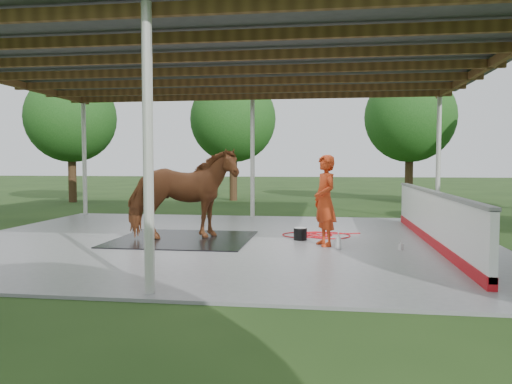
# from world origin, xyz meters

# --- Properties ---
(ground) EXTENTS (100.00, 100.00, 0.00)m
(ground) POSITION_xyz_m (0.00, 0.00, 0.00)
(ground) COLOR #1E3814
(concrete_slab) EXTENTS (12.00, 10.00, 0.05)m
(concrete_slab) POSITION_xyz_m (0.00, 0.00, 0.03)
(concrete_slab) COLOR slate
(concrete_slab) RESTS_ON ground
(pavilion_structure) EXTENTS (12.60, 10.60, 4.05)m
(pavilion_structure) POSITION_xyz_m (0.00, -0.00, 3.97)
(pavilion_structure) COLOR beige
(pavilion_structure) RESTS_ON ground
(dasher_board) EXTENTS (0.16, 8.00, 1.15)m
(dasher_board) POSITION_xyz_m (4.60, 0.00, 0.59)
(dasher_board) COLOR #AF0E15
(dasher_board) RESTS_ON concrete_slab
(tree_belt) EXTENTS (28.00, 28.00, 5.80)m
(tree_belt) POSITION_xyz_m (0.30, 0.90, 3.79)
(tree_belt) COLOR #382314
(tree_belt) RESTS_ON ground
(rubber_mat) EXTENTS (3.04, 2.85, 0.02)m
(rubber_mat) POSITION_xyz_m (-0.88, -0.14, 0.06)
(rubber_mat) COLOR black
(rubber_mat) RESTS_ON concrete_slab
(horse) EXTENTS (2.66, 1.90, 2.05)m
(horse) POSITION_xyz_m (-0.88, -0.14, 1.10)
(horse) COLOR brown
(horse) RESTS_ON rubber_mat
(handler) EXTENTS (0.70, 0.82, 1.91)m
(handler) POSITION_xyz_m (2.32, -0.52, 1.01)
(handler) COLOR red
(handler) RESTS_ON concrete_slab
(wash_bucket) EXTENTS (0.30, 0.30, 0.28)m
(wash_bucket) POSITION_xyz_m (1.77, 0.17, 0.19)
(wash_bucket) COLOR black
(wash_bucket) RESTS_ON concrete_slab
(soap_bottle_a) EXTENTS (0.15, 0.15, 0.34)m
(soap_bottle_a) POSITION_xyz_m (2.59, -0.94, 0.22)
(soap_bottle_a) COLOR silver
(soap_bottle_a) RESTS_ON concrete_slab
(soap_bottle_b) EXTENTS (0.11, 0.11, 0.18)m
(soap_bottle_b) POSITION_xyz_m (3.84, -0.84, 0.14)
(soap_bottle_b) COLOR #338CD8
(soap_bottle_b) RESTS_ON concrete_slab
(hose_coil) EXTENTS (1.89, 1.11, 0.02)m
(hose_coil) POSITION_xyz_m (2.12, 0.93, 0.06)
(hose_coil) COLOR red
(hose_coil) RESTS_ON concrete_slab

